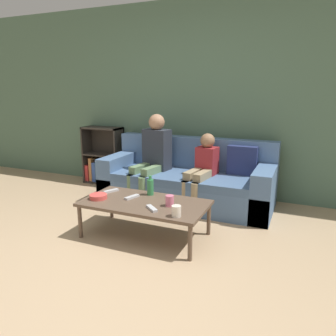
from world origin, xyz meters
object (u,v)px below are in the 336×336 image
(bottle, at_px, (150,187))
(bookshelf, at_px, (103,161))
(person_adult, at_px, (154,152))
(tv_remote_2, at_px, (132,197))
(person_child, at_px, (202,167))
(cup_far, at_px, (176,211))
(snack_bowl, at_px, (98,197))
(tv_remote_1, at_px, (111,191))
(cup_near, at_px, (170,201))
(coffee_table, at_px, (145,205))
(couch, at_px, (188,182))
(tv_remote_0, at_px, (152,208))

(bottle, bearing_deg, bookshelf, 139.05)
(person_adult, bearing_deg, tv_remote_2, -66.86)
(person_child, relative_size, cup_far, 9.21)
(snack_bowl, height_order, bottle, bottle)
(tv_remote_1, distance_m, tv_remote_2, 0.32)
(cup_near, bearing_deg, coffee_table, 178.03)
(cup_near, xyz_separation_m, snack_bowl, (-0.75, -0.09, -0.03))
(cup_far, distance_m, snack_bowl, 0.92)
(bookshelf, relative_size, person_child, 0.95)
(couch, height_order, person_child, person_child)
(tv_remote_1, bearing_deg, tv_remote_2, 10.82)
(tv_remote_1, bearing_deg, bookshelf, 154.19)
(couch, height_order, tv_remote_1, couch)
(bookshelf, distance_m, cup_near, 2.31)
(couch, xyz_separation_m, tv_remote_1, (-0.54, -0.97, 0.10))
(tv_remote_0, bearing_deg, cup_far, -62.72)
(couch, distance_m, cup_far, 1.40)
(cup_far, bearing_deg, person_child, 96.87)
(tv_remote_0, xyz_separation_m, tv_remote_2, (-0.33, 0.21, 0.00))
(person_child, xyz_separation_m, cup_far, (0.15, -1.22, -0.11))
(person_adult, relative_size, person_child, 1.23)
(couch, distance_m, bottle, 0.91)
(person_child, height_order, tv_remote_2, person_child)
(person_adult, bearing_deg, bookshelf, 168.17)
(cup_near, bearing_deg, bottle, 144.20)
(bottle, bearing_deg, person_adult, 113.38)
(bookshelf, height_order, cup_near, bookshelf)
(tv_remote_2, height_order, bottle, bottle)
(coffee_table, xyz_separation_m, tv_remote_0, (0.16, -0.16, 0.04))
(tv_remote_0, bearing_deg, coffee_table, 85.33)
(tv_remote_0, bearing_deg, tv_remote_1, 106.06)
(cup_near, bearing_deg, cup_far, -54.62)
(coffee_table, distance_m, bottle, 0.25)
(coffee_table, relative_size, tv_remote_1, 7.16)
(cup_near, bearing_deg, tv_remote_1, 168.87)
(tv_remote_0, bearing_deg, bookshelf, 86.48)
(couch, xyz_separation_m, coffee_table, (-0.05, -1.11, 0.06))
(cup_far, bearing_deg, bookshelf, 138.41)
(cup_near, xyz_separation_m, tv_remote_1, (-0.75, 0.15, -0.04))
(cup_near, bearing_deg, bookshelf, 139.92)
(person_child, bearing_deg, person_adult, -174.83)
(cup_far, bearing_deg, snack_bowl, 171.95)
(cup_near, height_order, cup_far, cup_near)
(tv_remote_0, relative_size, bottle, 0.77)
(person_adult, distance_m, cup_far, 1.52)
(bookshelf, bearing_deg, couch, -13.36)
(tv_remote_0, bearing_deg, tv_remote_2, 98.66)
(cup_near, bearing_deg, snack_bowl, -173.04)
(person_child, bearing_deg, snack_bowl, -116.32)
(bookshelf, distance_m, snack_bowl, 1.88)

